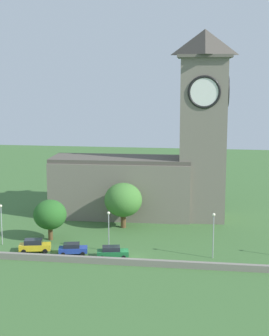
{
  "coord_description": "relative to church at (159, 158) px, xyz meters",
  "views": [
    {
      "loc": [
        11.1,
        -70.38,
        25.38
      ],
      "look_at": [
        -0.44,
        9.24,
        11.29
      ],
      "focal_mm": 56.99,
      "sensor_mm": 36.0,
      "label": 1
    }
  ],
  "objects": [
    {
      "name": "streetlamp_west_mid",
      "position": [
        -5.21,
        -20.11,
        -6.66
      ],
      "size": [
        0.44,
        0.44,
        5.95
      ],
      "color": "#9EA0A5",
      "rests_on": "ground"
    },
    {
      "name": "car_yellow",
      "position": [
        -15.82,
        -22.01,
        -9.77
      ],
      "size": [
        4.76,
        2.82,
        1.9
      ],
      "color": "gold",
      "rests_on": "ground"
    },
    {
      "name": "tree_riverside_west",
      "position": [
        -15.25,
        -16.06,
        -6.69
      ],
      "size": [
        5.14,
        5.14,
        6.37
      ],
      "color": "brown",
      "rests_on": "ground"
    },
    {
      "name": "quay_barrier",
      "position": [
        -1.92,
        -25.39,
        -10.28
      ],
      "size": [
        52.83,
        0.7,
        0.9
      ],
      "primitive_type": "cube",
      "color": "gray",
      "rests_on": "ground"
    },
    {
      "name": "car_blue",
      "position": [
        -10.07,
        -22.2,
        -9.89
      ],
      "size": [
        4.34,
        2.7,
        1.64
      ],
      "color": "#233D9E",
      "rests_on": "ground"
    },
    {
      "name": "streetlamp_central",
      "position": [
        9.81,
        -20.96,
        -6.33
      ],
      "size": [
        0.44,
        0.44,
        6.51
      ],
      "color": "#9EA0A5",
      "rests_on": "ground"
    },
    {
      "name": "car_green",
      "position": [
        -4.18,
        -22.82,
        -9.89
      ],
      "size": [
        4.67,
        2.78,
        1.65
      ],
      "color": "#1E6B38",
      "rests_on": "ground"
    },
    {
      "name": "tree_by_tower",
      "position": [
        -5.13,
        -7.69,
        -5.97
      ],
      "size": [
        6.32,
        6.32,
        7.63
      ],
      "color": "brown",
      "rests_on": "ground"
    },
    {
      "name": "ground_plane",
      "position": [
        -1.92,
        -7.92,
        -10.72
      ],
      "size": [
        200.0,
        200.0,
        0.0
      ],
      "primitive_type": "plane",
      "color": "#3D6633"
    },
    {
      "name": "streetlamp_west_end",
      "position": [
        -21.8,
        -19.4,
        -6.49
      ],
      "size": [
        0.44,
        0.44,
        6.23
      ],
      "color": "#9EA0A5",
      "rests_on": "ground"
    },
    {
      "name": "church",
      "position": [
        0.0,
        0.0,
        0.0
      ],
      "size": [
        31.85,
        10.16,
        33.07
      ],
      "color": "slate",
      "rests_on": "ground"
    }
  ]
}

